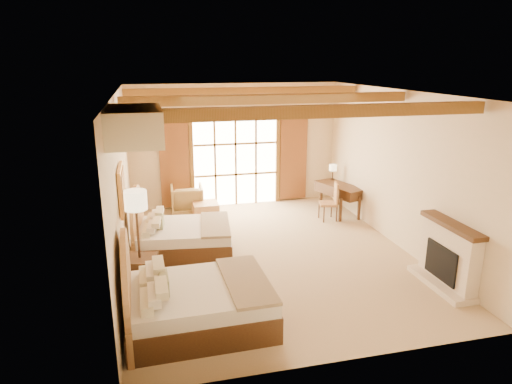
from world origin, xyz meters
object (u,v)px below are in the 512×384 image
object	(u,v)px
bed_near	(188,301)
nightstand	(142,274)
bed_far	(177,236)
armchair	(187,200)
desk	(339,198)

from	to	relation	value
bed_near	nightstand	world-z (taller)	bed_near
bed_near	bed_far	bearing A→B (deg)	88.23
bed_near	armchair	world-z (taller)	bed_near
nightstand	desk	xyz separation A→B (m)	(4.90, 3.05, 0.09)
nightstand	armchair	size ratio (longest dim) A/B	0.75
bed_far	desk	xyz separation A→B (m)	(4.22, 1.60, 0.02)
armchair	desk	size ratio (longest dim) A/B	0.55
bed_far	armchair	world-z (taller)	bed_far
bed_near	desk	xyz separation A→B (m)	(4.24, 4.33, -0.02)
bed_far	armchair	distance (m)	2.49
nightstand	desk	world-z (taller)	desk
armchair	bed_far	bearing A→B (deg)	81.99
nightstand	armchair	bearing A→B (deg)	86.07
bed_far	desk	world-z (taller)	bed_far
nightstand	armchair	distance (m)	4.06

